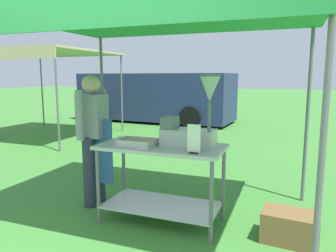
{
  "coord_description": "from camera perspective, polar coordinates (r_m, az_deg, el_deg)",
  "views": [
    {
      "loc": [
        1.43,
        -1.77,
        1.59
      ],
      "look_at": [
        0.16,
        1.56,
        1.04
      ],
      "focal_mm": 34.32,
      "sensor_mm": 36.0,
      "label": 1
    }
  ],
  "objects": [
    {
      "name": "supply_crate",
      "position": [
        3.46,
        20.89,
        -16.41
      ],
      "size": [
        0.55,
        0.39,
        0.3
      ],
      "color": "brown",
      "rests_on": "ground"
    },
    {
      "name": "menu_sign",
      "position": [
        3.06,
        4.62,
        -2.68
      ],
      "size": [
        0.13,
        0.05,
        0.28
      ],
      "color": "black",
      "rests_on": "donut_cart"
    },
    {
      "name": "van_navy",
      "position": [
        11.48,
        -2.31,
        5.24
      ],
      "size": [
        5.55,
        2.36,
        1.69
      ],
      "color": "navy",
      "rests_on": "ground"
    },
    {
      "name": "donut_tray",
      "position": [
        3.43,
        -5.3,
        -3.1
      ],
      "size": [
        0.39,
        0.28,
        0.07
      ],
      "color": "#B7B7BC",
      "rests_on": "donut_cart"
    },
    {
      "name": "stall_canopy",
      "position": [
        3.51,
        -0.63,
        17.95
      ],
      "size": [
        3.16,
        2.29,
        2.23
      ],
      "color": "slate",
      "rests_on": "ground"
    },
    {
      "name": "ground_plane",
      "position": [
        8.06,
        10.27,
        -2.73
      ],
      "size": [
        70.0,
        70.0,
        0.0
      ],
      "primitive_type": "plane",
      "color": "#3D7F33"
    },
    {
      "name": "neighbour_tent",
      "position": [
        9.07,
        -21.12,
        11.84
      ],
      "size": [
        3.09,
        2.96,
        2.23
      ],
      "color": "slate",
      "rests_on": "ground"
    },
    {
      "name": "donut_fryer",
      "position": [
        3.36,
        4.35,
        0.45
      ],
      "size": [
        0.61,
        0.28,
        0.75
      ],
      "color": "#B7B7BC",
      "rests_on": "donut_cart"
    },
    {
      "name": "donut_cart",
      "position": [
        3.51,
        -1.17,
        -7.41
      ],
      "size": [
        1.35,
        0.68,
        0.86
      ],
      "color": "#B7B7BC",
      "rests_on": "ground"
    },
    {
      "name": "vendor",
      "position": [
        4.02,
        -13.14,
        -1.27
      ],
      "size": [
        0.46,
        0.54,
        1.61
      ],
      "color": "#2D3347",
      "rests_on": "ground"
    }
  ]
}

